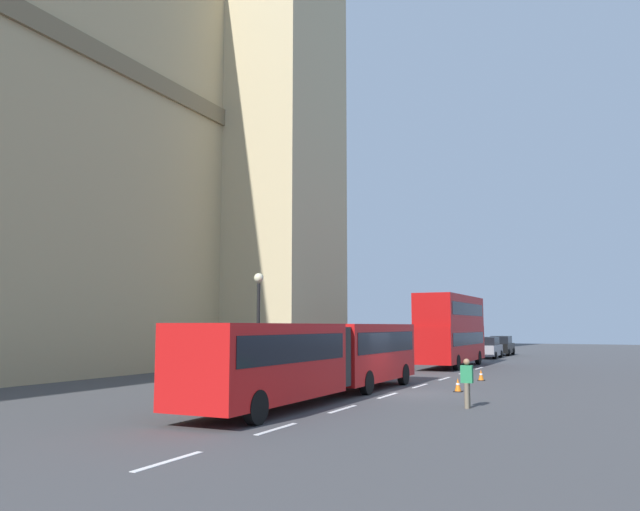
# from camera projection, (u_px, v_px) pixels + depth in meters

# --- Properties ---
(ground_plane) EXTENTS (160.00, 160.00, 0.00)m
(ground_plane) POSITION_uv_depth(u_px,v_px,m) (397.00, 393.00, 26.62)
(ground_plane) COLOR #424244
(lane_centre_marking) EXTENTS (34.40, 0.16, 0.01)m
(lane_centre_marking) POSITION_uv_depth(u_px,v_px,m) (405.00, 390.00, 27.62)
(lane_centre_marking) COLOR silver
(lane_centre_marking) RESTS_ON ground_plane
(articulated_bus) EXTENTS (16.63, 2.54, 2.90)m
(articulated_bus) POSITION_uv_depth(u_px,v_px,m) (321.00, 353.00, 24.69)
(articulated_bus) COLOR red
(articulated_bus) RESTS_ON ground_plane
(double_decker_bus) EXTENTS (10.53, 2.54, 4.90)m
(double_decker_bus) POSITION_uv_depth(u_px,v_px,m) (451.00, 327.00, 43.85)
(double_decker_bus) COLOR #B20F0F
(double_decker_bus) RESTS_ON ground_plane
(sedan_lead) EXTENTS (4.40, 1.86, 1.85)m
(sedan_lead) POSITION_uv_depth(u_px,v_px,m) (488.00, 348.00, 55.15)
(sedan_lead) COLOR gray
(sedan_lead) RESTS_ON ground_plane
(sedan_trailing) EXTENTS (4.40, 1.86, 1.85)m
(sedan_trailing) POSITION_uv_depth(u_px,v_px,m) (502.00, 346.00, 60.50)
(sedan_trailing) COLOR black
(sedan_trailing) RESTS_ON ground_plane
(traffic_cone_west) EXTENTS (0.36, 0.36, 0.58)m
(traffic_cone_west) POSITION_uv_depth(u_px,v_px,m) (458.00, 385.00, 27.08)
(traffic_cone_west) COLOR black
(traffic_cone_west) RESTS_ON ground_plane
(traffic_cone_middle) EXTENTS (0.36, 0.36, 0.58)m
(traffic_cone_middle) POSITION_uv_depth(u_px,v_px,m) (481.00, 375.00, 32.60)
(traffic_cone_middle) COLOR black
(traffic_cone_middle) RESTS_ON ground_plane
(street_lamp) EXTENTS (0.44, 0.44, 5.27)m
(street_lamp) POSITION_uv_depth(u_px,v_px,m) (258.00, 321.00, 29.19)
(street_lamp) COLOR black
(street_lamp) RESTS_ON ground_plane
(pedestrian_near_cones) EXTENTS (0.36, 0.40, 1.69)m
(pedestrian_near_cones) POSITION_uv_depth(u_px,v_px,m) (467.00, 381.00, 21.76)
(pedestrian_near_cones) COLOR #726651
(pedestrian_near_cones) RESTS_ON ground_plane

